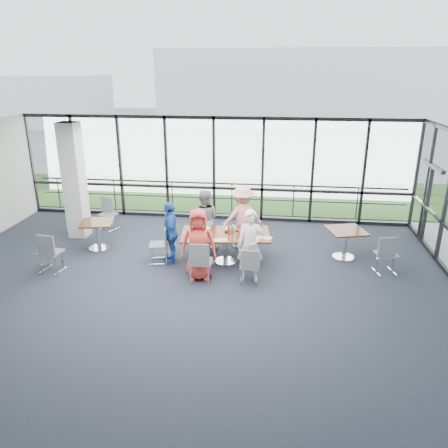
# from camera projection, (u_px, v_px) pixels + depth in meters

# --- Properties ---
(floor) EXTENTS (12.00, 10.00, 0.02)m
(floor) POSITION_uv_depth(u_px,v_px,m) (180.00, 293.00, 9.33)
(floor) COLOR #1E2630
(floor) RESTS_ON ground
(ceiling) EXTENTS (12.00, 10.00, 0.04)m
(ceiling) POSITION_uv_depth(u_px,v_px,m) (174.00, 143.00, 8.25)
(ceiling) COLOR silver
(ceiling) RESTS_ON ground
(wall_front) EXTENTS (12.00, 0.10, 3.20)m
(wall_front) POSITION_uv_depth(u_px,v_px,m) (58.00, 397.00, 4.12)
(wall_front) COLOR silver
(wall_front) RESTS_ON ground
(curtain_wall_back) EXTENTS (12.00, 0.10, 3.20)m
(curtain_wall_back) POSITION_uv_depth(u_px,v_px,m) (214.00, 169.00, 13.46)
(curtain_wall_back) COLOR white
(curtain_wall_back) RESTS_ON ground
(exit_door) EXTENTS (0.12, 1.60, 2.10)m
(exit_door) POSITION_uv_depth(u_px,v_px,m) (427.00, 205.00, 11.77)
(exit_door) COLOR black
(exit_door) RESTS_ON ground
(structural_column) EXTENTS (0.50, 0.50, 3.20)m
(structural_column) POSITION_uv_depth(u_px,v_px,m) (74.00, 181.00, 12.02)
(structural_column) COLOR silver
(structural_column) RESTS_ON ground
(apron) EXTENTS (80.00, 70.00, 0.02)m
(apron) POSITION_uv_depth(u_px,v_px,m) (232.00, 181.00, 18.68)
(apron) COLOR gray
(apron) RESTS_ON ground
(grass_strip) EXTENTS (80.00, 5.00, 0.01)m
(grass_strip) POSITION_uv_depth(u_px,v_px,m) (226.00, 193.00, 16.80)
(grass_strip) COLOR #265218
(grass_strip) RESTS_ON ground
(hangar_main) EXTENTS (24.00, 10.00, 6.00)m
(hangar_main) POSITION_uv_depth(u_px,v_px,m) (306.00, 87.00, 37.74)
(hangar_main) COLOR silver
(hangar_main) RESTS_ON ground
(hangar_aux) EXTENTS (10.00, 6.00, 4.00)m
(hangar_aux) POSITION_uv_depth(u_px,v_px,m) (44.00, 100.00, 36.96)
(hangar_aux) COLOR silver
(hangar_aux) RESTS_ON ground
(guard_rail) EXTENTS (12.00, 0.06, 0.06)m
(guard_rail) POSITION_uv_depth(u_px,v_px,m) (217.00, 198.00, 14.39)
(guard_rail) COLOR #2D2D33
(guard_rail) RESTS_ON ground
(main_table) EXTENTS (2.25, 1.43, 0.75)m
(main_table) POSITION_uv_depth(u_px,v_px,m) (226.00, 238.00, 10.62)
(main_table) COLOR #3D1E0F
(main_table) RESTS_ON ground
(side_table_left) EXTENTS (0.95, 0.95, 0.75)m
(side_table_left) POSITION_uv_depth(u_px,v_px,m) (97.00, 226.00, 11.43)
(side_table_left) COLOR #3D1E0F
(side_table_left) RESTS_ON ground
(side_table_right) EXTENTS (1.07, 1.07, 0.75)m
(side_table_right) POSITION_uv_depth(u_px,v_px,m) (346.00, 234.00, 10.87)
(side_table_right) COLOR #3D1E0F
(side_table_right) RESTS_ON ground
(diner_near_left) EXTENTS (0.89, 0.66, 1.65)m
(diner_near_left) POSITION_uv_depth(u_px,v_px,m) (198.00, 245.00, 9.72)
(diner_near_left) COLOR red
(diner_near_left) RESTS_ON ground
(diner_near_right) EXTENTS (0.62, 0.47, 1.65)m
(diner_near_right) POSITION_uv_depth(u_px,v_px,m) (250.00, 246.00, 9.63)
(diner_near_right) COLOR white
(diner_near_right) RESTS_ON ground
(diner_far_left) EXTENTS (0.81, 0.53, 1.61)m
(diner_far_left) POSITION_uv_depth(u_px,v_px,m) (204.00, 220.00, 11.36)
(diner_far_left) COLOR gray
(diner_far_left) RESTS_ON ground
(diner_far_right) EXTENTS (1.22, 0.93, 1.69)m
(diner_far_right) POSITION_uv_depth(u_px,v_px,m) (242.00, 217.00, 11.44)
(diner_far_right) COLOR pink
(diner_far_right) RESTS_ON ground
(diner_end) EXTENTS (0.72, 1.01, 1.55)m
(diner_end) POSITION_uv_depth(u_px,v_px,m) (170.00, 232.00, 10.58)
(diner_end) COLOR #2053A8
(diner_end) RESTS_ON ground
(chair_main_nl) EXTENTS (0.49, 0.49, 0.95)m
(chair_main_nl) POSITION_uv_depth(u_px,v_px,m) (201.00, 262.00, 9.70)
(chair_main_nl) COLOR slate
(chair_main_nl) RESTS_ON ground
(chair_main_nr) EXTENTS (0.43, 0.43, 0.83)m
(chair_main_nr) POSITION_uv_depth(u_px,v_px,m) (250.00, 266.00, 9.63)
(chair_main_nr) COLOR slate
(chair_main_nr) RESTS_ON ground
(chair_main_fl) EXTENTS (0.49, 0.49, 0.92)m
(chair_main_fl) POSITION_uv_depth(u_px,v_px,m) (204.00, 229.00, 11.70)
(chair_main_fl) COLOR slate
(chair_main_fl) RESTS_ON ground
(chair_main_fr) EXTENTS (0.53, 0.53, 0.96)m
(chair_main_fr) POSITION_uv_depth(u_px,v_px,m) (241.00, 228.00, 11.73)
(chair_main_fr) COLOR slate
(chair_main_fr) RESTS_ON ground
(chair_main_end) EXTENTS (0.53, 0.53, 0.91)m
(chair_main_end) POSITION_uv_depth(u_px,v_px,m) (159.00, 245.00, 10.68)
(chair_main_end) COLOR slate
(chair_main_end) RESTS_ON ground
(chair_spare_la) EXTENTS (0.53, 0.53, 0.96)m
(chair_spare_la) POSITION_uv_depth(u_px,v_px,m) (51.00, 252.00, 10.18)
(chair_spare_la) COLOR slate
(chair_spare_la) RESTS_ON ground
(chair_spare_lb) EXTENTS (0.59, 0.59, 0.93)m
(chair_spare_lb) POSITION_uv_depth(u_px,v_px,m) (108.00, 215.00, 12.86)
(chair_spare_lb) COLOR slate
(chair_spare_lb) RESTS_ON ground
(chair_spare_r) EXTENTS (0.55, 0.55, 0.93)m
(chair_spare_r) POSITION_uv_depth(u_px,v_px,m) (386.00, 254.00, 10.12)
(chair_spare_r) COLOR slate
(chair_spare_r) RESTS_ON ground
(plate_nl) EXTENTS (0.25, 0.25, 0.01)m
(plate_nl) POSITION_uv_depth(u_px,v_px,m) (199.00, 239.00, 10.22)
(plate_nl) COLOR white
(plate_nl) RESTS_ON main_table
(plate_nr) EXTENTS (0.28, 0.28, 0.01)m
(plate_nr) POSITION_uv_depth(u_px,v_px,m) (255.00, 239.00, 10.25)
(plate_nr) COLOR white
(plate_nr) RESTS_ON main_table
(plate_fl) EXTENTS (0.25, 0.25, 0.01)m
(plate_fl) POSITION_uv_depth(u_px,v_px,m) (206.00, 228.00, 10.93)
(plate_fl) COLOR white
(plate_fl) RESTS_ON main_table
(plate_fr) EXTENTS (0.28, 0.28, 0.01)m
(plate_fr) POSITION_uv_depth(u_px,v_px,m) (247.00, 228.00, 10.95)
(plate_fr) COLOR white
(plate_fr) RESTS_ON main_table
(plate_end) EXTENTS (0.24, 0.24, 0.01)m
(plate_end) POSITION_uv_depth(u_px,v_px,m) (189.00, 233.00, 10.60)
(plate_end) COLOR white
(plate_end) RESTS_ON main_table
(tumbler_a) EXTENTS (0.07, 0.07, 0.14)m
(tumbler_a) POSITION_uv_depth(u_px,v_px,m) (213.00, 235.00, 10.27)
(tumbler_a) COLOR white
(tumbler_a) RESTS_ON main_table
(tumbler_b) EXTENTS (0.07, 0.07, 0.15)m
(tumbler_b) POSITION_uv_depth(u_px,v_px,m) (237.00, 234.00, 10.33)
(tumbler_b) COLOR white
(tumbler_b) RESTS_ON main_table
(tumbler_c) EXTENTS (0.06, 0.06, 0.13)m
(tumbler_c) POSITION_uv_depth(u_px,v_px,m) (229.00, 228.00, 10.76)
(tumbler_c) COLOR white
(tumbler_c) RESTS_ON main_table
(tumbler_d) EXTENTS (0.07, 0.07, 0.15)m
(tumbler_d) POSITION_uv_depth(u_px,v_px,m) (196.00, 232.00, 10.46)
(tumbler_d) COLOR white
(tumbler_d) RESTS_ON main_table
(menu_a) EXTENTS (0.36, 0.28, 0.00)m
(menu_a) POSITION_uv_depth(u_px,v_px,m) (220.00, 240.00, 10.18)
(menu_a) COLOR beige
(menu_a) RESTS_ON main_table
(menu_b) EXTENTS (0.37, 0.31, 0.00)m
(menu_b) POSITION_uv_depth(u_px,v_px,m) (265.00, 238.00, 10.32)
(menu_b) COLOR beige
(menu_b) RESTS_ON main_table
(menu_c) EXTENTS (0.32, 0.33, 0.00)m
(menu_c) POSITION_uv_depth(u_px,v_px,m) (230.00, 228.00, 10.96)
(menu_c) COLOR beige
(menu_c) RESTS_ON main_table
(condiment_caddy) EXTENTS (0.10, 0.07, 0.04)m
(condiment_caddy) POSITION_uv_depth(u_px,v_px,m) (227.00, 232.00, 10.65)
(condiment_caddy) COLOR black
(condiment_caddy) RESTS_ON main_table
(ketchup_bottle) EXTENTS (0.06, 0.06, 0.18)m
(ketchup_bottle) POSITION_uv_depth(u_px,v_px,m) (229.00, 230.00, 10.56)
(ketchup_bottle) COLOR #A1301A
(ketchup_bottle) RESTS_ON main_table
(green_bottle) EXTENTS (0.05, 0.05, 0.20)m
(green_bottle) POSITION_uv_depth(u_px,v_px,m) (232.00, 230.00, 10.56)
(green_bottle) COLOR #177F3A
(green_bottle) RESTS_ON main_table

